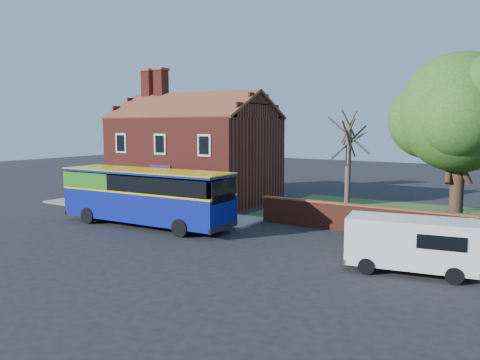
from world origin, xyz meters
The scene contains 10 objects.
ground centered at (0.00, 0.00, 0.00)m, with size 120.00×120.00×0.00m, color black.
pavement centered at (-7.00, 5.75, 0.06)m, with size 18.00×3.50×0.12m, color gray.
kerb centered at (-7.00, 4.00, 0.07)m, with size 18.00×0.15×0.14m, color slate.
grass_strip centered at (13.00, 13.00, 0.02)m, with size 26.00×12.00×0.04m, color #426B28.
shop_building centered at (-7.02, 11.50, 3.41)m, with size 12.30×8.13×10.50m.
boundary_wall centered at (13.00, 7.00, 0.81)m, with size 22.00×0.38×1.60m.
bus centered at (-3.63, 2.04, 1.90)m, with size 11.10×3.24×3.34m.
van_near centered at (12.07, 1.26, 1.24)m, with size 5.30×2.86×2.21m.
large_tree centered at (12.66, 9.60, 6.42)m, with size 8.04×6.36×9.81m.
bare_tree centered at (6.36, 9.69, 3.35)m, with size 2.45×2.91×6.52m.
Camera 1 is at (16.14, -18.03, 5.91)m, focal length 35.00 mm.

